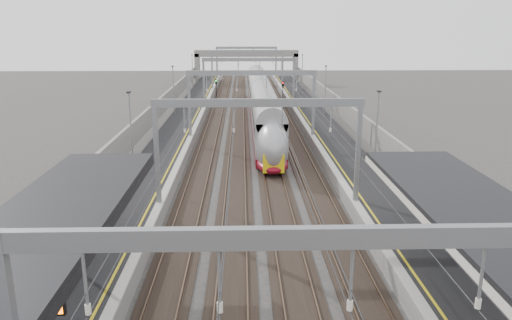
{
  "coord_description": "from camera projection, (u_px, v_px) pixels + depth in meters",
  "views": [
    {
      "loc": [
        -0.95,
        -8.17,
        11.89
      ],
      "look_at": [
        0.0,
        26.25,
        2.59
      ],
      "focal_mm": 35.0,
      "sensor_mm": 36.0,
      "label": 1
    }
  ],
  "objects": [
    {
      "name": "train",
      "position": [
        262.0,
        108.0,
        61.48
      ],
      "size": [
        2.72,
        49.5,
        4.3
      ],
      "color": "maroon",
      "rests_on": "ground"
    },
    {
      "name": "platform_right",
      "position": [
        324.0,
        133.0,
        54.52
      ],
      "size": [
        4.0,
        120.0,
        1.0
      ],
      "primitive_type": "cube",
      "color": "black",
      "rests_on": "ground"
    },
    {
      "name": "platform_left",
      "position": [
        178.0,
        134.0,
        54.09
      ],
      "size": [
        4.0,
        120.0,
        1.0
      ],
      "primitive_type": "cube",
      "color": "black",
      "rests_on": "ground"
    },
    {
      "name": "tracks",
      "position": [
        251.0,
        138.0,
        54.42
      ],
      "size": [
        11.4,
        140.0,
        0.2
      ],
      "color": "black",
      "rests_on": "ground"
    },
    {
      "name": "overhead_line",
      "position": [
        250.0,
        76.0,
        59.22
      ],
      "size": [
        13.0,
        140.0,
        6.6
      ],
      "color": "gray",
      "rests_on": "platform_left"
    },
    {
      "name": "signal_red_near",
      "position": [
        268.0,
        87.0,
        79.68
      ],
      "size": [
        0.32,
        0.32,
        3.48
      ],
      "color": "black",
      "rests_on": "ground"
    },
    {
      "name": "wall_left",
      "position": [
        147.0,
        124.0,
        53.72
      ],
      "size": [
        0.3,
        120.0,
        3.2
      ],
      "primitive_type": "cube",
      "color": "slate",
      "rests_on": "ground"
    },
    {
      "name": "overbridge",
      "position": [
        246.0,
        58.0,
        106.13
      ],
      "size": [
        22.0,
        2.2,
        6.9
      ],
      "color": "slate",
      "rests_on": "ground"
    },
    {
      "name": "signal_red_far",
      "position": [
        283.0,
        88.0,
        77.77
      ],
      "size": [
        0.32,
        0.32,
        3.48
      ],
      "color": "black",
      "rests_on": "ground"
    },
    {
      "name": "wall_right",
      "position": [
        354.0,
        123.0,
        54.32
      ],
      "size": [
        0.3,
        120.0,
        3.2
      ],
      "primitive_type": "cube",
      "color": "slate",
      "rests_on": "ground"
    },
    {
      "name": "signal_green",
      "position": [
        216.0,
        86.0,
        81.15
      ],
      "size": [
        0.32,
        0.32,
        3.48
      ],
      "color": "black",
      "rests_on": "ground"
    }
  ]
}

